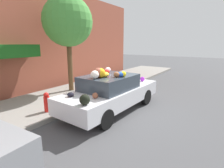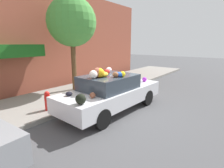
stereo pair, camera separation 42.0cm
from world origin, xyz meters
The scene contains 6 objects.
ground_plane centered at (0.00, 0.00, 0.00)m, with size 60.00×60.00×0.00m, color #4C4C4F.
sidewalk_curb centered at (0.00, 2.70, 0.07)m, with size 24.00×3.20×0.15m.
building_facade centered at (-0.06, 4.93, 2.72)m, with size 18.00×1.20×5.49m.
street_tree centered at (0.80, 3.11, 3.49)m, with size 2.36×2.36×4.54m.
fire_hydrant centered at (-1.73, 1.64, 0.49)m, with size 0.20×0.20×0.70m.
art_car centered at (-0.05, 0.05, 0.74)m, with size 4.45×1.89×1.71m.
Camera 1 is at (-5.27, -3.47, 2.50)m, focal length 28.00 mm.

